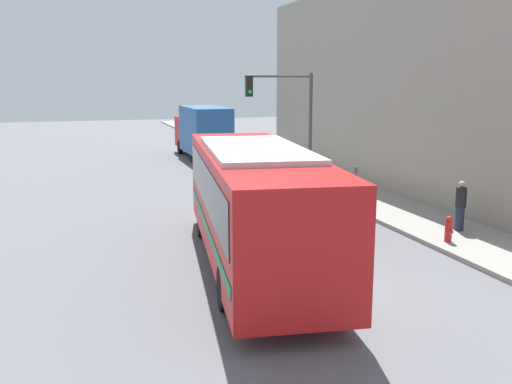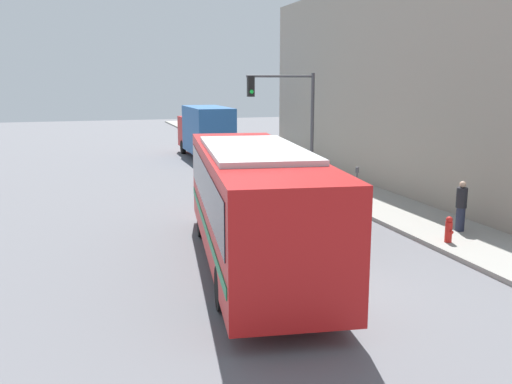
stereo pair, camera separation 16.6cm
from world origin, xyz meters
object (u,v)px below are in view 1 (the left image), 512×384
Objects in this scene: fire_hydrant at (449,229)px; pedestrian_near_corner at (461,205)px; city_bus at (255,198)px; traffic_light_pole at (288,108)px; delivery_truck at (202,130)px; parking_meter at (356,178)px.

pedestrian_near_corner reaches higher than fire_hydrant.
traffic_light_pole reaches higher than city_bus.
city_bus is 7.30m from pedestrian_near_corner.
traffic_light_pole reaches higher than fire_hydrant.
delivery_truck is at bearing 97.29° from fire_hydrant.
traffic_light_pole reaches higher than delivery_truck.
city_bus is 2.08× the size of traffic_light_pole.
delivery_truck is at bearing 100.05° from parking_meter.
delivery_truck reaches higher than fire_hydrant.
traffic_light_pole is at bearing -80.64° from delivery_truck.
city_bus reaches higher than pedestrian_near_corner.
city_bus is 1.39× the size of delivery_truck.
traffic_light_pole is 10.41m from pedestrian_near_corner.
pedestrian_near_corner is (2.14, -9.84, -2.66)m from traffic_light_pole.
traffic_light_pole is (5.04, 10.79, 1.77)m from city_bus.
fire_hydrant is at bearing -82.71° from delivery_truck.
city_bus reaches higher than fire_hydrant.
parking_meter is at bearing -78.51° from traffic_light_pole.
parking_meter is (0.00, 5.91, 0.55)m from fire_hydrant.
pedestrian_near_corner is (3.85, -20.22, -0.80)m from delivery_truck.
traffic_light_pole is 3.62× the size of parking_meter.
fire_hydrant is 0.49× the size of pedestrian_near_corner.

